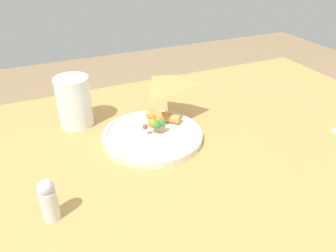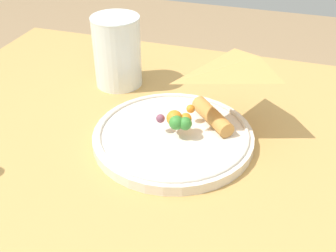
# 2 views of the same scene
# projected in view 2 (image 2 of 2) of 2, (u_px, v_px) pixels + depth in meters

# --- Properties ---
(dining_table) EXTENTS (1.18, 0.83, 0.75)m
(dining_table) POSITION_uv_depth(u_px,v_px,m) (240.00, 237.00, 0.62)
(dining_table) COLOR tan
(dining_table) RESTS_ON ground_plane
(plate_pizza) EXTENTS (0.24, 0.24, 0.06)m
(plate_pizza) POSITION_uv_depth(u_px,v_px,m) (174.00, 134.00, 0.64)
(plate_pizza) COLOR silver
(plate_pizza) RESTS_ON dining_table
(milk_glass) EXTENTS (0.09, 0.09, 0.13)m
(milk_glass) POSITION_uv_depth(u_px,v_px,m) (117.00, 55.00, 0.77)
(milk_glass) COLOR white
(milk_glass) RESTS_ON dining_table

